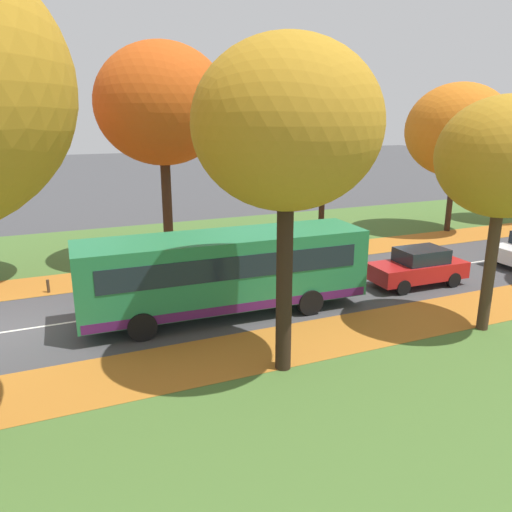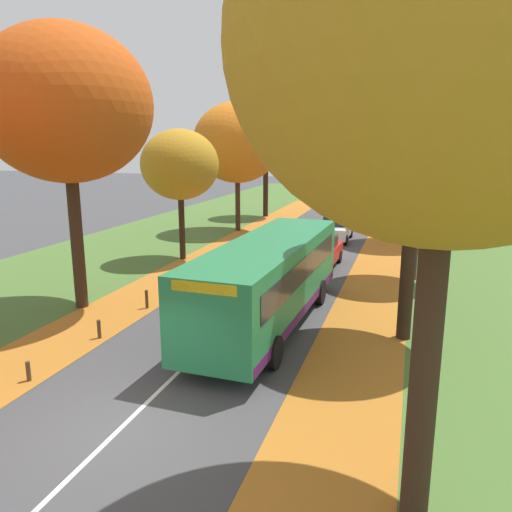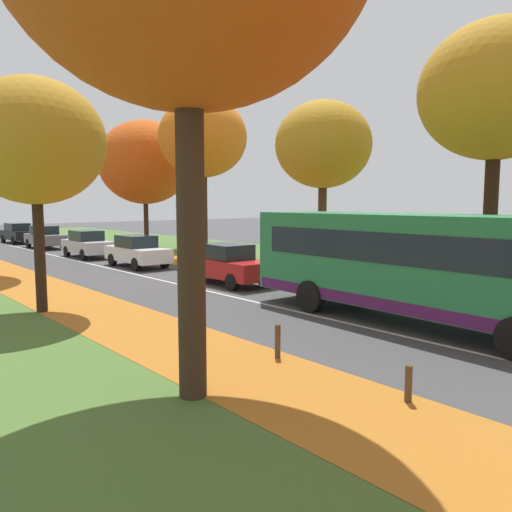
{
  "view_description": "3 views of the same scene",
  "coord_description": "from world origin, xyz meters",
  "views": [
    {
      "loc": [
        17.62,
        1.48,
        7.12
      ],
      "look_at": [
        1.97,
        8.13,
        2.26
      ],
      "focal_mm": 35.0,
      "sensor_mm": 36.0,
      "label": 1
    },
    {
      "loc": [
        5.89,
        -8.7,
        6.27
      ],
      "look_at": [
        0.32,
        9.04,
        1.98
      ],
      "focal_mm": 35.0,
      "sensor_mm": 36.0,
      "label": 2
    },
    {
      "loc": [
        -10.65,
        -0.07,
        3.3
      ],
      "look_at": [
        0.66,
        13.02,
        1.44
      ],
      "focal_mm": 35.0,
      "sensor_mm": 36.0,
      "label": 3
    }
  ],
  "objects": [
    {
      "name": "tree_right_far",
      "position": [
        6.41,
        24.42,
        7.04
      ],
      "size": [
        5.17,
        5.17,
        9.4
      ],
      "color": "#382619",
      "rests_on": "ground"
    },
    {
      "name": "tree_right_near",
      "position": [
        5.9,
        7.31,
        6.82
      ],
      "size": [
        4.89,
        4.89,
        9.06
      ],
      "color": "black",
      "rests_on": "ground"
    },
    {
      "name": "bollard_third",
      "position": [
        -3.54,
        4.31,
        0.31
      ],
      "size": [
        0.12,
        0.12,
        0.63
      ],
      "primitive_type": "cylinder",
      "color": "#4C3823",
      "rests_on": "ground"
    },
    {
      "name": "bollard_fourth",
      "position": [
        -3.56,
        7.43,
        0.36
      ],
      "size": [
        0.12,
        0.12,
        0.73
      ],
      "primitive_type": "cylinder",
      "color": "#4C3823",
      "rests_on": "ground"
    },
    {
      "name": "tree_left_far",
      "position": [
        -5.92,
        24.59,
        6.16
      ],
      "size": [
        6.13,
        6.13,
        8.93
      ],
      "color": "#382619",
      "rests_on": "ground"
    },
    {
      "name": "tree_left_distant",
      "position": [
        -6.0,
        31.9,
        6.39
      ],
      "size": [
        4.57,
        4.57,
        8.49
      ],
      "color": "black",
      "rests_on": "ground"
    },
    {
      "name": "tree_right_distant",
      "position": [
        6.41,
        31.45,
        6.05
      ],
      "size": [
        6.38,
        6.38,
        8.92
      ],
      "color": "#382619",
      "rests_on": "ground"
    },
    {
      "name": "bollard_second",
      "position": [
        -3.59,
        1.18,
        0.28
      ],
      "size": [
        0.12,
        0.12,
        0.56
      ],
      "primitive_type": "cylinder",
      "color": "#4C3823",
      "rests_on": "ground"
    },
    {
      "name": "grass_verge_right",
      "position": [
        9.2,
        20.0,
        0.0
      ],
      "size": [
        12.0,
        90.0,
        0.01
      ],
      "primitive_type": "cube",
      "color": "#476B2D",
      "rests_on": "ground"
    },
    {
      "name": "car_black_trailing",
      "position": [
        1.14,
        43.12,
        0.81
      ],
      "size": [
        1.91,
        4.26,
        1.62
      ],
      "color": "black",
      "rests_on": "ground"
    },
    {
      "name": "car_grey_fourth_in_line",
      "position": [
        1.23,
        36.86,
        0.81
      ],
      "size": [
        1.79,
        4.2,
        1.62
      ],
      "color": "slate",
      "rests_on": "ground"
    },
    {
      "name": "car_silver_third_in_line",
      "position": [
        1.18,
        29.1,
        0.81
      ],
      "size": [
        1.81,
        4.21,
        1.62
      ],
      "color": "#B7BABF",
      "rests_on": "ground"
    },
    {
      "name": "grass_verge_left",
      "position": [
        -9.2,
        20.0,
        0.0
      ],
      "size": [
        12.0,
        90.0,
        0.01
      ],
      "primitive_type": "cube",
      "color": "#476B2D",
      "rests_on": "ground"
    },
    {
      "name": "tree_left_near",
      "position": [
        -6.08,
        6.87,
        7.51
      ],
      "size": [
        6.15,
        6.15,
        10.31
      ],
      "color": "#382619",
      "rests_on": "ground"
    },
    {
      "name": "leaf_litter_right",
      "position": [
        4.6,
        14.0,
        0.01
      ],
      "size": [
        2.8,
        60.0,
        0.0
      ],
      "primitive_type": "cube",
      "color": "#B26B23",
      "rests_on": "grass_verge_right"
    },
    {
      "name": "car_red_lead",
      "position": [
        1.59,
        15.84,
        0.81
      ],
      "size": [
        1.87,
        4.24,
        1.62
      ],
      "color": "#B21919",
      "rests_on": "ground"
    },
    {
      "name": "leaf_litter_left",
      "position": [
        -4.6,
        14.0,
        0.01
      ],
      "size": [
        2.8,
        60.0,
        0.0
      ],
      "primitive_type": "cube",
      "color": "#B26B23",
      "rests_on": "grass_verge_left"
    },
    {
      "name": "bus",
      "position": [
        1.38,
        7.15,
        1.7
      ],
      "size": [
        2.92,
        10.48,
        2.98
      ],
      "color": "#237A47",
      "rests_on": "ground"
    },
    {
      "name": "tree_right_mid",
      "position": [
        6.12,
        14.82,
        5.79
      ],
      "size": [
        4.23,
        4.23,
        7.72
      ],
      "color": "#422D1E",
      "rests_on": "ground"
    },
    {
      "name": "road_centre_line",
      "position": [
        0.0,
        20.0,
        0.0
      ],
      "size": [
        0.12,
        80.0,
        0.01
      ],
      "primitive_type": "cube",
      "color": "silver",
      "rests_on": "ground"
    },
    {
      "name": "tree_left_mid",
      "position": [
        -5.86,
        15.38,
        5.06
      ],
      "size": [
        4.09,
        4.09,
        6.92
      ],
      "color": "black",
      "rests_on": "ground"
    },
    {
      "name": "car_white_following",
      "position": [
        1.34,
        23.09,
        0.81
      ],
      "size": [
        1.79,
        4.2,
        1.62
      ],
      "color": "silver",
      "rests_on": "ground"
    },
    {
      "name": "tree_right_nearest",
      "position": [
        6.27,
        -0.86,
        7.58
      ],
      "size": [
        6.38,
        6.38,
        10.48
      ],
      "color": "#382619",
      "rests_on": "ground"
    },
    {
      "name": "ground_plane",
      "position": [
        0.0,
        0.0,
        0.0
      ],
      "size": [
        160.0,
        160.0,
        0.0
      ],
      "primitive_type": "plane",
      "color": "#424244"
    }
  ]
}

